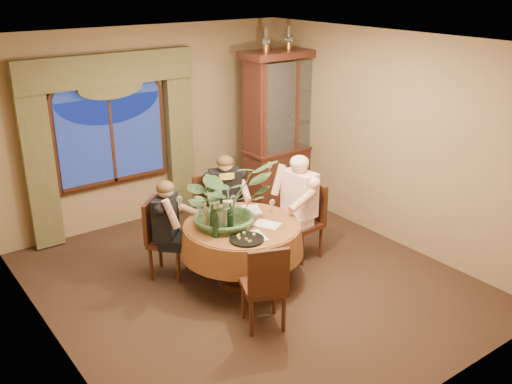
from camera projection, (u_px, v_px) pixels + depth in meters
floor at (250, 281)px, 6.84m from camera, size 5.00×5.00×0.00m
wall_back at (149, 126)px, 8.21m from camera, size 4.50×0.00×4.50m
wall_right at (387, 138)px, 7.58m from camera, size 0.00×5.00×5.00m
ceiling at (249, 42)px, 5.83m from camera, size 5.00×5.00×0.00m
window at (112, 140)px, 7.86m from camera, size 1.62×0.10×1.32m
arched_transom at (107, 84)px, 7.58m from camera, size 1.60×0.06×0.44m
drapery_left at (38, 163)px, 7.30m from camera, size 0.38×0.14×2.32m
drapery_right at (180, 137)px, 8.44m from camera, size 0.38×0.14×2.32m
swag_valance at (108, 69)px, 7.45m from camera, size 2.45×0.16×0.42m
dining_table at (242, 253)px, 6.72m from camera, size 1.48×1.48×0.75m
china_cabinet at (287, 129)px, 8.81m from camera, size 1.48×0.58×2.40m
oil_lamp_left at (266, 39)px, 8.08m from camera, size 0.11×0.11×0.34m
oil_lamp_center at (289, 38)px, 8.31m from camera, size 0.11×0.11×0.34m
oil_lamp_right at (311, 36)px, 8.54m from camera, size 0.11×0.11×0.34m
chair_right at (303, 223)px, 7.27m from camera, size 0.45×0.45×0.96m
chair_back_right at (214, 214)px, 7.52m from camera, size 0.50×0.50×0.96m
chair_back at (168, 239)px, 6.83m from camera, size 0.59×0.59×0.96m
chair_front_left at (263, 284)px, 5.84m from camera, size 0.55×0.55×0.96m
person_pink at (299, 207)px, 7.20m from camera, size 0.50×0.54×1.38m
person_back at (166, 230)px, 6.73m from camera, size 0.60×0.60×1.24m
person_scarf at (226, 201)px, 7.51m from camera, size 0.59×0.56×1.29m
stoneware_vase at (228, 212)px, 6.53m from camera, size 0.15×0.15×0.29m
centerpiece_plant at (226, 169)px, 6.36m from camera, size 1.07×1.19×0.93m
olive_bowl at (247, 223)px, 6.54m from camera, size 0.15×0.15×0.05m
cheese_platter at (247, 239)px, 6.18m from camera, size 0.38×0.38×0.02m
wine_bottle_0 at (219, 215)px, 6.42m from camera, size 0.07×0.07×0.33m
wine_bottle_1 at (230, 217)px, 6.35m from camera, size 0.07×0.07×0.33m
wine_bottle_2 at (213, 220)px, 6.29m from camera, size 0.07×0.07×0.33m
wine_bottle_3 at (216, 223)px, 6.20m from camera, size 0.07×0.07×0.33m
wine_bottle_4 at (206, 217)px, 6.36m from camera, size 0.07×0.07×0.33m
tasting_paper_0 at (267, 224)px, 6.56m from camera, size 0.33×0.36×0.00m
tasting_paper_1 at (252, 210)px, 6.96m from camera, size 0.31×0.36×0.00m
tasting_paper_2 at (255, 236)px, 6.27m from camera, size 0.27×0.34×0.00m
wine_glass_person_pink at (272, 206)px, 6.85m from camera, size 0.07×0.07×0.18m
wine_glass_person_back at (201, 215)px, 6.60m from camera, size 0.07×0.07×0.18m
wine_glass_person_scarf at (233, 201)px, 6.99m from camera, size 0.07×0.07×0.18m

